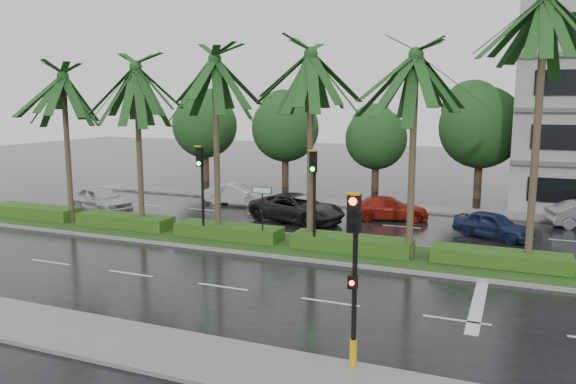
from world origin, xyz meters
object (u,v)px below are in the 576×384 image
at_px(signal_median_left, 201,178).
at_px(car_darkgrey, 297,208).
at_px(car_red, 389,208).
at_px(street_sign, 262,201).
at_px(car_white, 237,194).
at_px(car_silver, 101,200).
at_px(signal_near, 354,274).
at_px(car_blue, 493,225).

height_order(signal_median_left, car_darkgrey, signal_median_left).
relative_size(car_darkgrey, car_red, 1.26).
bearing_deg(street_sign, car_red, 63.83).
height_order(car_white, car_red, car_white).
xyz_separation_m(signal_median_left, street_sign, (3.00, 0.18, -0.87)).
xyz_separation_m(street_sign, car_silver, (-12.09, 3.52, -1.35)).
bearing_deg(car_silver, car_darkgrey, -61.06).
bearing_deg(car_white, signal_near, -148.51).
bearing_deg(signal_near, car_darkgrey, 115.93).
bearing_deg(car_silver, car_white, -30.36).
xyz_separation_m(signal_near, car_white, (-12.91, 18.75, -1.85)).
bearing_deg(car_silver, street_sign, -87.53).
bearing_deg(street_sign, signal_near, -54.66).
distance_m(street_sign, car_blue, 11.22).
bearing_deg(signal_near, car_blue, 80.92).
relative_size(signal_median_left, street_sign, 1.68).
distance_m(car_silver, car_blue, 21.71).
height_order(signal_median_left, car_silver, signal_median_left).
xyz_separation_m(signal_median_left, car_darkgrey, (2.47, 5.79, -2.24)).
relative_size(signal_near, signal_median_left, 1.00).
bearing_deg(signal_median_left, car_blue, 25.50).
xyz_separation_m(car_silver, car_white, (6.18, 5.36, -0.12)).
distance_m(signal_median_left, car_red, 11.08).
xyz_separation_m(street_sign, car_darkgrey, (-0.53, 5.61, -1.37)).
bearing_deg(car_blue, car_white, 103.43).
xyz_separation_m(street_sign, car_red, (3.97, 8.09, -1.50)).
bearing_deg(car_blue, signal_median_left, 140.31).
bearing_deg(signal_near, car_white, 124.55).
height_order(car_red, car_blue, car_blue).
distance_m(car_white, car_blue, 15.72).
relative_size(car_silver, car_white, 1.14).
distance_m(signal_near, street_sign, 12.11).
height_order(car_silver, car_darkgrey, car_silver).
bearing_deg(car_blue, car_silver, 120.78).
relative_size(car_silver, car_darkgrey, 0.84).
bearing_deg(car_blue, car_red, 92.13).
height_order(signal_median_left, car_white, signal_median_left).
distance_m(signal_median_left, car_blue, 14.05).
distance_m(car_silver, car_darkgrey, 11.75).
relative_size(street_sign, car_white, 0.65).
height_order(street_sign, car_white, street_sign).
distance_m(signal_near, car_silver, 23.38).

